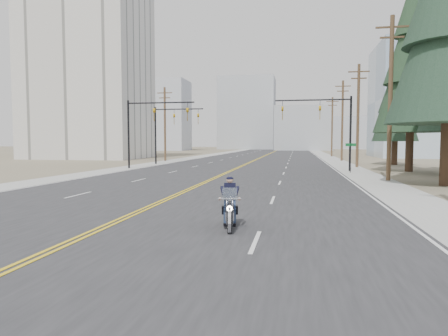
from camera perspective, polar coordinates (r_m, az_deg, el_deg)
road at (r=77.09m, az=5.81°, el=1.71°), size 20.00×200.00×0.01m
sidewalk_left at (r=78.84m, az=-2.56°, el=1.77°), size 3.00×200.00×0.01m
sidewalk_right at (r=77.04m, az=14.37°, el=1.61°), size 3.00×200.00×0.01m
traffic_mast_left at (r=41.68m, az=-10.94°, el=6.69°), size 7.10×0.26×7.00m
traffic_mast_right at (r=38.97m, az=14.68°, el=6.85°), size 7.10×0.26×7.00m
traffic_mast_far at (r=49.31m, az=-7.91°, el=6.19°), size 6.10×0.26×7.00m
street_sign at (r=37.11m, az=17.64°, el=2.11°), size 0.90×0.06×2.62m
utility_pole_b at (r=30.65m, az=22.68°, el=9.51°), size 2.20×0.30×11.50m
utility_pole_c at (r=45.35m, az=18.60°, el=7.33°), size 2.20×0.30×11.00m
utility_pole_d at (r=60.23m, az=16.55°, el=6.69°), size 2.20×0.30×11.50m
utility_pole_e at (r=77.12m, az=15.18°, el=5.86°), size 2.20×0.30×11.00m
utility_pole_left at (r=57.93m, az=-8.44°, el=6.42°), size 2.20×0.30×10.50m
apartment_block at (r=71.63m, az=-18.79°, el=13.42°), size 18.00×14.00×30.00m
glass_building at (r=81.37m, az=29.20°, el=8.41°), size 24.00×16.00×20.00m
haze_bldg_a at (r=128.81m, az=-8.35°, el=7.41°), size 14.00×12.00×22.00m
haze_bldg_b at (r=131.88m, az=11.22°, el=5.56°), size 18.00×14.00×14.00m
haze_bldg_c at (r=121.78m, az=26.67°, el=6.32°), size 16.00×12.00×18.00m
haze_bldg_d at (r=148.26m, az=3.34°, el=7.74°), size 20.00×15.00×26.00m
haze_bldg_e at (r=157.97m, az=17.28°, el=4.79°), size 14.00×14.00×12.00m
haze_bldg_f at (r=147.94m, az=-12.00°, el=5.73°), size 12.00×12.00×16.00m
motorcyclist at (r=12.82m, az=0.83°, el=-4.99°), size 1.22×2.22×1.64m
conifer_tall at (r=41.41m, az=25.30°, el=14.05°), size 6.52×6.52×18.12m
conifer_far at (r=52.16m, az=23.36°, el=9.32°), size 5.26×5.26×14.08m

